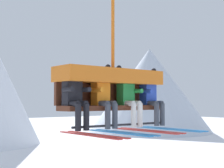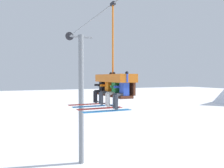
% 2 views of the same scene
% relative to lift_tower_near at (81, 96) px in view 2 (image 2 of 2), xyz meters
% --- Properties ---
extents(lift_tower_near, '(0.36, 1.88, 9.16)m').
position_rel_lift_tower_near_xyz_m(lift_tower_near, '(0.00, 0.00, 0.00)').
color(lift_tower_near, slate).
rests_on(lift_tower_near, ground_plane).
extents(chairlift_chair, '(2.43, 0.74, 3.90)m').
position_rel_lift_tower_near_xyz_m(chairlift_chair, '(7.16, -0.71, 1.18)').
color(chairlift_chair, '#512819').
extents(skier_black, '(0.46, 1.70, 1.23)m').
position_rel_lift_tower_near_xyz_m(skier_black, '(6.16, -0.93, 0.86)').
color(skier_black, black).
extents(skier_orange, '(0.48, 1.70, 1.34)m').
position_rel_lift_tower_near_xyz_m(skier_orange, '(6.83, -0.92, 0.88)').
color(skier_orange, orange).
extents(skier_green, '(0.48, 1.70, 1.34)m').
position_rel_lift_tower_near_xyz_m(skier_green, '(7.49, -0.92, 0.88)').
color(skier_green, '#23843D').
extents(skier_blue, '(0.48, 1.70, 1.34)m').
position_rel_lift_tower_near_xyz_m(skier_blue, '(8.17, -0.92, 0.88)').
color(skier_blue, '#2847B7').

